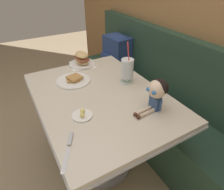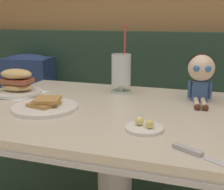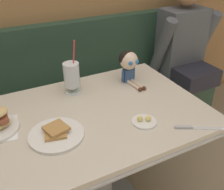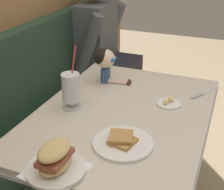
% 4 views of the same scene
% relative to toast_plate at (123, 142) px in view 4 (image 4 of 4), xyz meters
% --- Properties ---
extents(booth_bench, '(2.60, 0.48, 1.00)m').
position_rel_toast_plate_xyz_m(booth_bench, '(0.25, 0.72, -0.42)').
color(booth_bench, '#233D2D').
rests_on(booth_bench, ground).
extents(diner_table, '(1.11, 0.81, 0.74)m').
position_rel_toast_plate_xyz_m(diner_table, '(0.25, 0.09, -0.21)').
color(diner_table, beige).
rests_on(diner_table, ground).
extents(toast_plate, '(0.25, 0.25, 0.04)m').
position_rel_toast_plate_xyz_m(toast_plate, '(0.00, 0.00, 0.00)').
color(toast_plate, white).
rests_on(toast_plate, diner_table).
extents(milkshake_glass, '(0.10, 0.10, 0.32)m').
position_rel_toast_plate_xyz_m(milkshake_glass, '(0.20, 0.34, 0.09)').
color(milkshake_glass, silver).
rests_on(milkshake_glass, diner_table).
extents(sandwich_plate, '(0.23, 0.23, 0.12)m').
position_rel_toast_plate_xyz_m(sandwich_plate, '(-0.24, 0.17, 0.03)').
color(sandwich_plate, white).
rests_on(sandwich_plate, diner_table).
extents(butter_saucer, '(0.12, 0.12, 0.04)m').
position_rel_toast_plate_xyz_m(butter_saucer, '(0.41, -0.10, -0.00)').
color(butter_saucer, white).
rests_on(butter_saucer, diner_table).
extents(butter_knife, '(0.21, 0.13, 0.01)m').
position_rel_toast_plate_xyz_m(butter_knife, '(0.58, -0.23, -0.01)').
color(butter_knife, silver).
rests_on(butter_knife, diner_table).
extents(seated_doll, '(0.12, 0.22, 0.20)m').
position_rel_toast_plate_xyz_m(seated_doll, '(0.56, 0.31, 0.12)').
color(seated_doll, '#385689').
rests_on(seated_doll, diner_table).
extents(diner_patron, '(0.55, 0.48, 0.81)m').
position_rel_toast_plate_xyz_m(diner_patron, '(1.31, 0.67, -0.01)').
color(diner_patron, '#4C5156').
rests_on(diner_patron, booth_bench).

